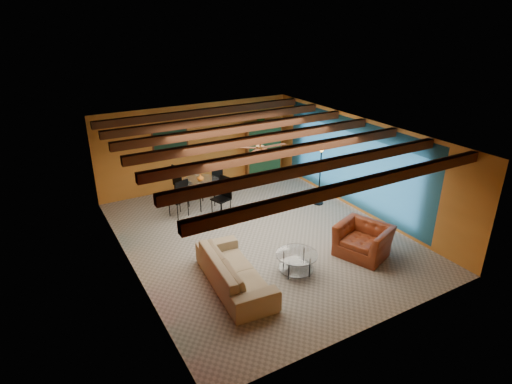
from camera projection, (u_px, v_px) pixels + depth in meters
room at (258, 147)px, 10.13m from camera, size 6.52×8.01×2.71m
sofa at (235, 271)px, 8.86m from camera, size 1.17×2.52×0.71m
armchair at (363, 240)px, 9.98m from camera, size 1.38×1.46×0.76m
coffee_table at (296, 263)px, 9.34m from camera, size 1.18×1.18×0.47m
dining_table at (201, 189)px, 12.37m from camera, size 2.74×2.74×1.13m
armoire at (261, 151)px, 14.56m from camera, size 1.15×0.78×1.84m
floor_lamp at (320, 175)px, 12.42m from camera, size 0.48×0.48×1.84m
ceiling_fan at (260, 148)px, 10.04m from camera, size 1.50×1.50×0.44m
painting at (170, 141)px, 13.07m from camera, size 1.05×0.03×0.65m
potted_plant at (261, 118)px, 14.11m from camera, size 0.48×0.44×0.45m
vase at (200, 167)px, 12.11m from camera, size 0.25×0.25×0.20m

